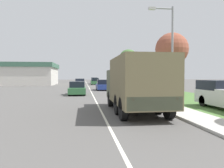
{
  "coord_description": "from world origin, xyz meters",
  "views": [
    {
      "loc": [
        -1.06,
        0.16,
        2.1
      ],
      "look_at": [
        0.78,
        13.97,
        1.59
      ],
      "focal_mm": 35.0,
      "sensor_mm": 36.0,
      "label": 1
    }
  ],
  "objects_px": {
    "military_truck": "(136,83)",
    "car_nearest_ahead": "(77,89)",
    "lamp_post": "(169,46)",
    "car_second_ahead": "(103,85)",
    "car_third_ahead": "(80,83)",
    "car_farthest_ahead": "(94,81)",
    "car_fourth_ahead": "(95,82)"
  },
  "relations": [
    {
      "from": "military_truck",
      "to": "car_nearest_ahead",
      "type": "relative_size",
      "value": 1.81
    },
    {
      "from": "lamp_post",
      "to": "car_second_ahead",
      "type": "bearing_deg",
      "value": 98.13
    },
    {
      "from": "military_truck",
      "to": "car_second_ahead",
      "type": "relative_size",
      "value": 1.7
    },
    {
      "from": "car_third_ahead",
      "to": "car_farthest_ahead",
      "type": "bearing_deg",
      "value": 78.54
    },
    {
      "from": "lamp_post",
      "to": "military_truck",
      "type": "bearing_deg",
      "value": -149.62
    },
    {
      "from": "car_third_ahead",
      "to": "lamp_post",
      "type": "distance_m",
      "value": 30.42
    },
    {
      "from": "military_truck",
      "to": "car_second_ahead",
      "type": "distance_m",
      "value": 20.09
    },
    {
      "from": "car_second_ahead",
      "to": "car_third_ahead",
      "type": "bearing_deg",
      "value": 107.81
    },
    {
      "from": "car_nearest_ahead",
      "to": "car_farthest_ahead",
      "type": "xyz_separation_m",
      "value": [
        3.78,
        37.11,
        0.07
      ]
    },
    {
      "from": "car_nearest_ahead",
      "to": "car_third_ahead",
      "type": "bearing_deg",
      "value": 89.89
    },
    {
      "from": "military_truck",
      "to": "car_farthest_ahead",
      "type": "xyz_separation_m",
      "value": [
        0.12,
        49.57,
        -0.97
      ]
    },
    {
      "from": "military_truck",
      "to": "car_fourth_ahead",
      "type": "distance_m",
      "value": 40.34
    },
    {
      "from": "car_farthest_ahead",
      "to": "lamp_post",
      "type": "height_order",
      "value": "lamp_post"
    },
    {
      "from": "military_truck",
      "to": "car_third_ahead",
      "type": "distance_m",
      "value": 31.34
    },
    {
      "from": "car_nearest_ahead",
      "to": "car_third_ahead",
      "type": "height_order",
      "value": "car_third_ahead"
    },
    {
      "from": "car_fourth_ahead",
      "to": "car_farthest_ahead",
      "type": "bearing_deg",
      "value": 88.38
    },
    {
      "from": "car_nearest_ahead",
      "to": "car_fourth_ahead",
      "type": "distance_m",
      "value": 28.09
    },
    {
      "from": "car_second_ahead",
      "to": "lamp_post",
      "type": "distance_m",
      "value": 19.03
    },
    {
      "from": "car_fourth_ahead",
      "to": "lamp_post",
      "type": "distance_m",
      "value": 39.05
    },
    {
      "from": "military_truck",
      "to": "car_nearest_ahead",
      "type": "height_order",
      "value": "military_truck"
    },
    {
      "from": "car_second_ahead",
      "to": "lamp_post",
      "type": "relative_size",
      "value": 0.65
    },
    {
      "from": "car_third_ahead",
      "to": "lamp_post",
      "type": "relative_size",
      "value": 0.68
    },
    {
      "from": "car_second_ahead",
      "to": "military_truck",
      "type": "bearing_deg",
      "value": -89.81
    },
    {
      "from": "car_third_ahead",
      "to": "car_nearest_ahead",
      "type": "bearing_deg",
      "value": -90.11
    },
    {
      "from": "military_truck",
      "to": "car_second_ahead",
      "type": "height_order",
      "value": "military_truck"
    },
    {
      "from": "car_third_ahead",
      "to": "lamp_post",
      "type": "xyz_separation_m",
      "value": [
        6.2,
        -29.6,
        3.31
      ]
    },
    {
      "from": "car_nearest_ahead",
      "to": "lamp_post",
      "type": "xyz_separation_m",
      "value": [
        6.24,
        -10.94,
        3.35
      ]
    },
    {
      "from": "car_fourth_ahead",
      "to": "car_farthest_ahead",
      "type": "xyz_separation_m",
      "value": [
        0.26,
        9.24,
        0.02
      ]
    },
    {
      "from": "car_nearest_ahead",
      "to": "car_fourth_ahead",
      "type": "height_order",
      "value": "car_fourth_ahead"
    },
    {
      "from": "car_third_ahead",
      "to": "car_farthest_ahead",
      "type": "relative_size",
      "value": 0.98
    },
    {
      "from": "military_truck",
      "to": "lamp_post",
      "type": "height_order",
      "value": "lamp_post"
    },
    {
      "from": "car_fourth_ahead",
      "to": "lamp_post",
      "type": "height_order",
      "value": "lamp_post"
    }
  ]
}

